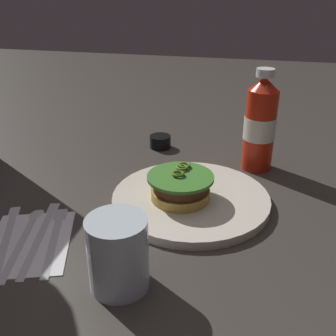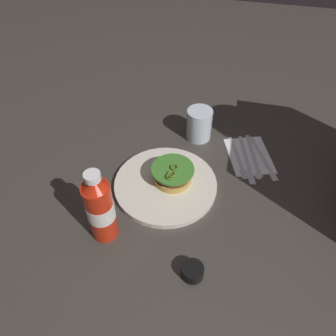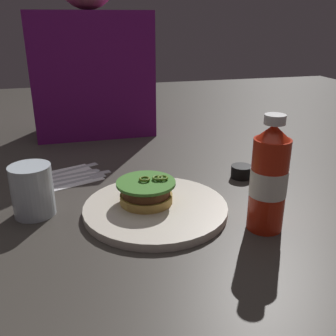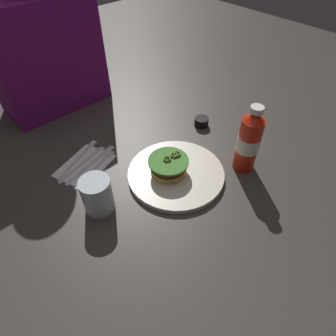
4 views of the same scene
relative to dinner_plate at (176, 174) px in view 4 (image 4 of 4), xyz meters
The scene contains 12 objects.
ground_plane 0.10m from the dinner_plate, 90.19° to the left, with size 3.00×3.00×0.00m, color #3B3731.
dinner_plate is the anchor object (origin of this frame).
burger_sandwich 0.04m from the dinner_plate, 132.71° to the left, with size 0.12×0.12×0.05m.
ketchup_bottle 0.23m from the dinner_plate, 31.39° to the right, with size 0.07×0.07×0.22m.
water_glass 0.25m from the dinner_plate, 167.17° to the left, with size 0.08×0.08×0.10m, color silver.
condiment_cup 0.27m from the dinner_plate, 26.59° to the left, with size 0.05×0.05×0.03m, color black.
napkin 0.29m from the dinner_plate, 129.04° to the left, with size 0.17×0.12×0.00m, color white.
fork_utensil 0.25m from the dinner_plate, 127.80° to the left, with size 0.18×0.08×0.00m.
butter_knife 0.27m from the dinner_plate, 124.76° to the left, with size 0.21×0.07×0.00m.
spoon_utensil 0.29m from the dinner_plate, 122.84° to the left, with size 0.19×0.06×0.00m.
steak_knife 0.32m from the dinner_plate, 122.39° to the left, with size 0.19×0.10×0.00m.
diner_person 0.66m from the dinner_plate, 96.24° to the left, with size 0.38×0.19×0.56m.
Camera 4 is at (-0.42, -0.53, 0.63)m, focal length 30.60 mm.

